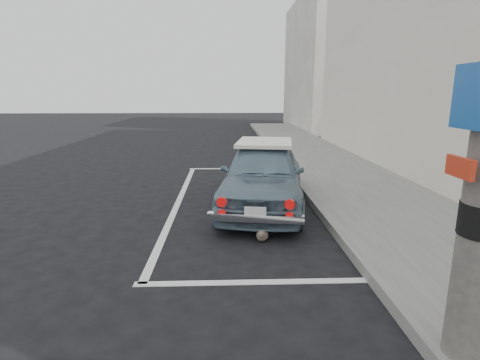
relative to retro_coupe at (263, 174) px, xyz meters
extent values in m
plane|color=black|center=(-0.84, -2.64, -0.66)|extent=(80.00, 80.00, 0.00)
cube|color=#60605B|center=(2.36, -0.64, -0.59)|extent=(2.80, 40.00, 0.15)
cube|color=black|center=(3.82, 1.36, 0.74)|extent=(0.10, 16.00, 2.40)
cube|color=white|center=(3.82, 4.96, 3.94)|extent=(0.10, 2.00, 1.60)
cube|color=#1452A9|center=(3.82, 7.36, 3.94)|extent=(0.10, 2.00, 1.60)
cube|color=#ADA89D|center=(5.51, 17.36, 3.34)|extent=(3.50, 10.00, 8.00)
cube|color=silver|center=(-0.34, -3.14, -0.66)|extent=(3.00, 0.12, 0.01)
cube|color=silver|center=(-0.34, 3.86, -0.66)|extent=(3.00, 0.12, 0.01)
cube|color=silver|center=(-1.74, 0.36, -0.66)|extent=(0.12, 7.00, 0.01)
cube|color=#1452A9|center=(0.97, -4.64, 1.54)|extent=(0.04, 0.35, 0.45)
cube|color=red|center=(0.97, -4.64, 1.04)|extent=(0.04, 0.30, 0.15)
cube|color=white|center=(0.96, -4.64, 1.04)|extent=(0.02, 0.16, 0.08)
imported|color=slate|center=(0.00, 0.00, -0.01)|extent=(2.14, 4.05, 1.31)
cube|color=white|center=(0.06, 0.38, 0.58)|extent=(1.30, 1.62, 0.07)
cube|color=silver|center=(-0.29, -1.85, -0.28)|extent=(1.47, 0.35, 0.12)
cube|color=white|center=(-0.30, -1.90, -0.18)|extent=(0.33, 0.07, 0.17)
cylinder|color=red|center=(-0.80, -1.80, -0.04)|extent=(0.15, 0.06, 0.15)
cylinder|color=red|center=(0.21, -1.96, -0.04)|extent=(0.15, 0.06, 0.15)
cylinder|color=red|center=(-0.80, -1.80, -0.22)|extent=(0.12, 0.06, 0.12)
cylinder|color=red|center=(0.21, -1.96, -0.22)|extent=(0.12, 0.06, 0.12)
ellipsoid|color=#6A5E51|center=(-0.18, -1.82, -0.57)|extent=(0.24, 0.32, 0.18)
sphere|color=#6A5E51|center=(-0.21, -1.95, -0.51)|extent=(0.11, 0.11, 0.11)
cone|color=#6A5E51|center=(-0.24, -1.94, -0.45)|extent=(0.04, 0.04, 0.04)
cone|color=#6A5E51|center=(-0.18, -1.95, -0.45)|extent=(0.04, 0.04, 0.04)
cylinder|color=#6A5E51|center=(-0.11, -1.68, -0.63)|extent=(0.07, 0.19, 0.03)
camera|label=1|loc=(-0.72, -7.24, 1.56)|focal=28.00mm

